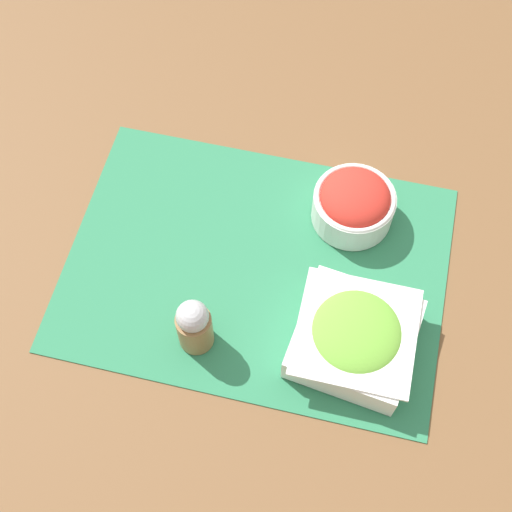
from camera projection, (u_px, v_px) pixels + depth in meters
name	position (u px, v px, depth m)	size (l,w,h in m)	color
ground_plane	(256.00, 267.00, 0.99)	(3.00, 3.00, 0.00)	brown
placemat	(256.00, 267.00, 0.98)	(0.52, 0.38, 0.00)	#2D7A51
tomato_bowl	(354.00, 203.00, 0.99)	(0.11, 0.11, 0.07)	white
lettuce_bowl	(355.00, 337.00, 0.90)	(0.16, 0.16, 0.06)	white
pepper_shaker	(194.00, 325.00, 0.89)	(0.05, 0.05, 0.10)	olive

